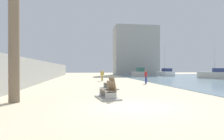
% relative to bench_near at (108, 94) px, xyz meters
% --- Properties ---
extents(ground_plane, '(120.00, 120.00, 0.00)m').
position_rel_bench_near_xyz_m(ground_plane, '(0.77, 15.27, -0.23)').
color(ground_plane, beige).
extents(seawall, '(0.80, 64.00, 2.67)m').
position_rel_bench_near_xyz_m(seawall, '(-6.73, 15.27, 1.10)').
color(seawall, '#9E9E99').
rests_on(seawall, ground).
extents(bench_near, '(1.37, 2.23, 0.98)m').
position_rel_bench_near_xyz_m(bench_near, '(0.00, 0.00, 0.00)').
color(bench_near, '#9E9E99').
rests_on(bench_near, ground).
extents(bench_far, '(1.36, 2.22, 0.98)m').
position_rel_bench_near_xyz_m(bench_far, '(0.80, 5.35, 0.00)').
color(bench_far, '#9E9E99').
rests_on(bench_far, ground).
extents(person_walking, '(0.53, 0.21, 1.58)m').
position_rel_bench_near_xyz_m(person_walking, '(1.21, 16.18, 0.68)').
color(person_walking, gold).
rests_on(person_walking, ground).
extents(person_standing, '(0.43, 0.36, 1.58)m').
position_rel_bench_near_xyz_m(person_standing, '(5.69, 10.61, 0.68)').
color(person_standing, navy).
rests_on(person_standing, ground).
extents(boat_outer, '(4.03, 6.27, 7.58)m').
position_rel_bench_near_xyz_m(boat_outer, '(20.77, 19.13, 0.53)').
color(boat_outer, beige).
rests_on(boat_outer, water_bay).
extents(boat_nearest, '(2.08, 5.66, 1.95)m').
position_rel_bench_near_xyz_m(boat_nearest, '(11.35, 33.10, 0.53)').
color(boat_nearest, beige).
rests_on(boat_nearest, water_bay).
extents(boat_mid_bay, '(2.58, 4.84, 7.32)m').
position_rel_bench_near_xyz_m(boat_mid_bay, '(17.28, 32.04, 0.51)').
color(boat_mid_bay, white).
rests_on(boat_mid_bay, water_bay).
extents(harbor_building, '(12.00, 6.00, 13.53)m').
position_rel_bench_near_xyz_m(harbor_building, '(13.22, 43.27, 6.53)').
color(harbor_building, '#9E9E99').
rests_on(harbor_building, ground).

